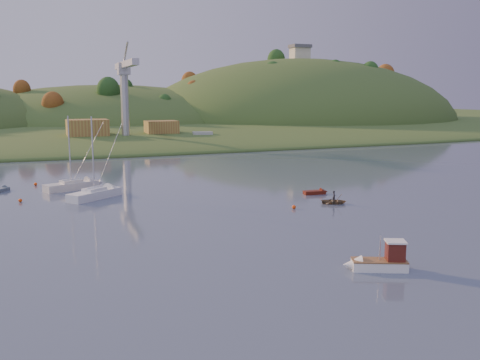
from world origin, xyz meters
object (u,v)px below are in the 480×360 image
object	(u,v)px
sailboat_far	(71,185)
canoe	(334,201)
fishing_boat	(375,261)
grey_dinghy	(4,189)
red_tender	(319,192)
sailboat_near	(95,193)

from	to	relation	value
sailboat_far	canoe	distance (m)	39.10
fishing_boat	canoe	bearing A→B (deg)	-89.94
grey_dinghy	fishing_boat	bearing A→B (deg)	-110.70
sailboat_far	grey_dinghy	xyz separation A→B (m)	(-9.46, 2.76, -0.49)
sailboat_far	canoe	size ratio (longest dim) A/B	3.39
sailboat_far	red_tender	distance (m)	36.89
fishing_boat	sailboat_far	distance (m)	51.90
canoe	grey_dinghy	xyz separation A→B (m)	(-40.82, 26.11, -0.10)
sailboat_far	red_tender	xyz separation A→B (m)	(32.97, -16.53, -0.46)
fishing_boat	red_tender	size ratio (longest dim) A/B	1.45
sailboat_far	sailboat_near	bearing A→B (deg)	-95.97
fishing_boat	grey_dinghy	bearing A→B (deg)	-35.19
canoe	red_tender	size ratio (longest dim) A/B	0.88
fishing_boat	canoe	world-z (taller)	fishing_boat
red_tender	fishing_boat	bearing A→B (deg)	-106.55
grey_dinghy	sailboat_near	bearing A→B (deg)	-94.39
fishing_boat	sailboat_near	size ratio (longest dim) A/B	0.48
fishing_boat	sailboat_near	distance (m)	43.25
fishing_boat	grey_dinghy	size ratio (longest dim) A/B	1.75
canoe	grey_dinghy	bearing A→B (deg)	82.22
fishing_boat	sailboat_near	bearing A→B (deg)	-41.28
canoe	red_tender	world-z (taller)	red_tender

